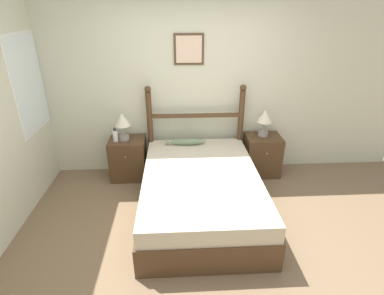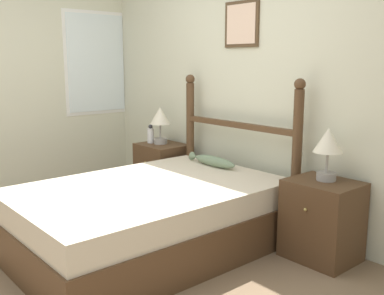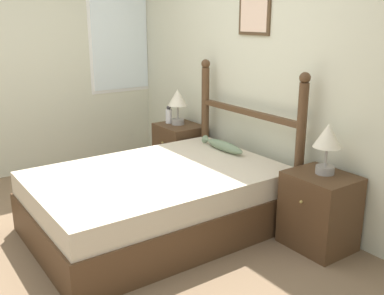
% 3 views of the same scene
% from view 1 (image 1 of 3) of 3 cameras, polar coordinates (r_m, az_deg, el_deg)
% --- Properties ---
extents(ground_plane, '(16.00, 16.00, 0.00)m').
position_cam_1_polar(ground_plane, '(3.48, 1.72, -17.26)').
color(ground_plane, '#7A6047').
extents(wall_back, '(6.40, 0.08, 2.55)m').
position_cam_1_polar(wall_back, '(4.43, 0.05, 11.16)').
color(wall_back, beige).
rests_on(wall_back, ground_plane).
extents(bed, '(1.42, 2.09, 0.53)m').
position_cam_1_polar(bed, '(3.76, 1.68, -8.51)').
color(bed, '#4C331E').
rests_on(bed, ground_plane).
extents(headboard, '(1.43, 0.09, 1.37)m').
position_cam_1_polar(headboard, '(4.44, 0.69, 3.85)').
color(headboard, '#4C331E').
rests_on(headboard, ground_plane).
extents(nightstand_left, '(0.51, 0.45, 0.61)m').
position_cam_1_polar(nightstand_left, '(4.56, -12.01, -2.03)').
color(nightstand_left, '#4C331E').
rests_on(nightstand_left, ground_plane).
extents(nightstand_right, '(0.51, 0.45, 0.61)m').
position_cam_1_polar(nightstand_right, '(4.69, 13.17, -1.39)').
color(nightstand_right, '#4C331E').
rests_on(nightstand_right, ground_plane).
extents(table_lamp_left, '(0.22, 0.22, 0.40)m').
position_cam_1_polar(table_lamp_left, '(4.34, -13.11, 4.78)').
color(table_lamp_left, gray).
rests_on(table_lamp_left, nightstand_left).
extents(table_lamp_right, '(0.22, 0.22, 0.40)m').
position_cam_1_polar(table_lamp_right, '(4.49, 13.65, 5.42)').
color(table_lamp_right, gray).
rests_on(table_lamp_right, nightstand_right).
extents(bottle, '(0.07, 0.07, 0.20)m').
position_cam_1_polar(bottle, '(4.38, -14.41, 2.29)').
color(bottle, white).
rests_on(bottle, nightstand_left).
extents(fish_pillow, '(0.58, 0.10, 0.10)m').
position_cam_1_polar(fish_pillow, '(4.34, -1.16, 1.09)').
color(fish_pillow, gray).
rests_on(fish_pillow, bed).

